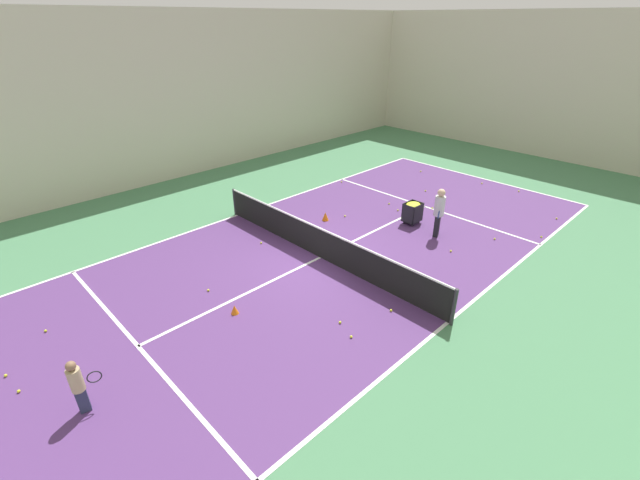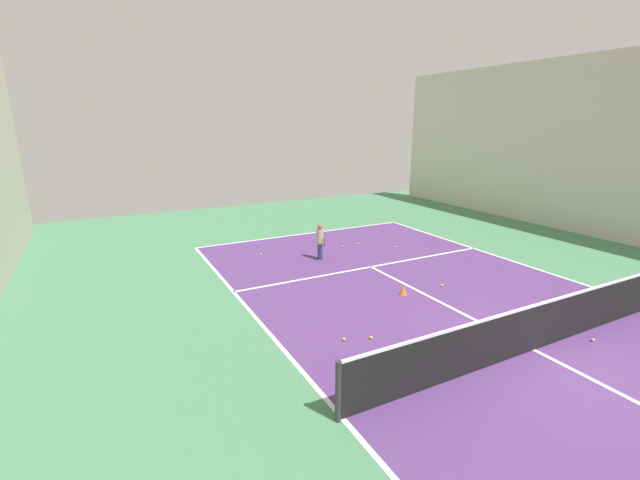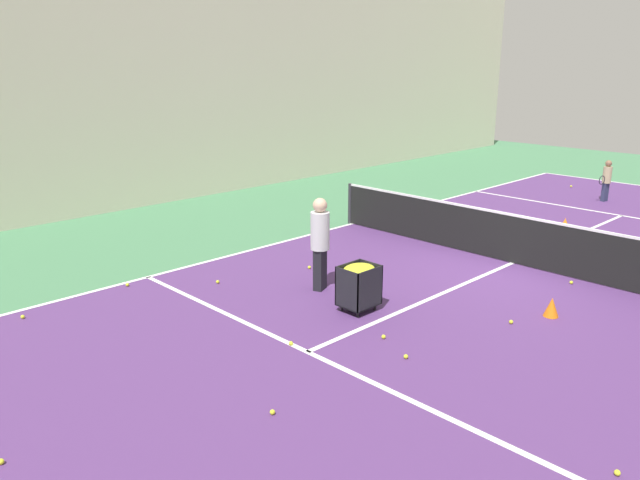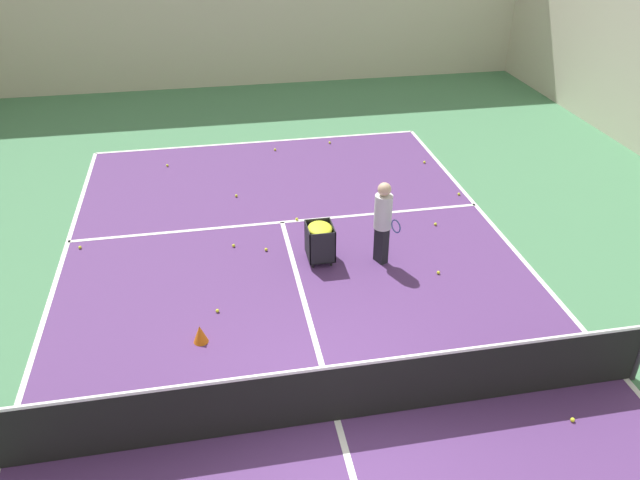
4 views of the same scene
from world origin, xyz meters
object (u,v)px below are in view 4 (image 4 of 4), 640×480
ball_cart (320,236)px  training_cone_0 (200,334)px  coach_at_net (383,218)px  tennis_net (338,393)px

ball_cart → training_cone_0: ball_cart is taller
coach_at_net → training_cone_0: 4.31m
coach_at_net → training_cone_0: coach_at_net is taller
coach_at_net → training_cone_0: bearing=-85.0°
tennis_net → coach_at_net: (1.81, 4.13, 0.47)m
tennis_net → ball_cart: tennis_net is taller
coach_at_net → ball_cart: coach_at_net is taller
coach_at_net → ball_cart: (-1.24, 0.26, -0.43)m
ball_cart → training_cone_0: size_ratio=2.51×
tennis_net → coach_at_net: bearing=66.4°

